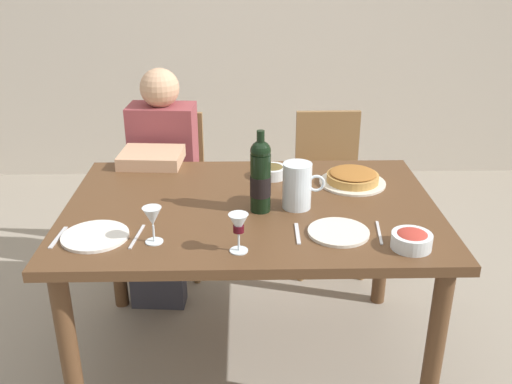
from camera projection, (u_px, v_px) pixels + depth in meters
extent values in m
plane|color=gray|center=(252.00, 355.00, 2.63)|extent=(8.00, 8.00, 0.00)
cube|color=brown|center=(251.00, 209.00, 2.33)|extent=(1.50, 1.00, 0.04)
cylinder|color=brown|center=(69.00, 355.00, 2.09)|extent=(0.07, 0.07, 0.72)
cylinder|color=brown|center=(435.00, 349.00, 2.12)|extent=(0.07, 0.07, 0.72)
cylinder|color=brown|center=(116.00, 243.00, 2.86)|extent=(0.07, 0.07, 0.72)
cylinder|color=brown|center=(383.00, 240.00, 2.89)|extent=(0.07, 0.07, 0.72)
cylinder|color=black|center=(260.00, 183.00, 2.23)|extent=(0.08, 0.08, 0.24)
sphere|color=black|center=(261.00, 151.00, 2.18)|extent=(0.08, 0.08, 0.08)
cylinder|color=black|center=(261.00, 140.00, 2.16)|extent=(0.03, 0.03, 0.07)
cylinder|color=black|center=(260.00, 186.00, 2.24)|extent=(0.08, 0.08, 0.08)
cylinder|color=silver|center=(297.00, 186.00, 2.27)|extent=(0.12, 0.12, 0.19)
cylinder|color=silver|center=(297.00, 193.00, 2.28)|extent=(0.11, 0.11, 0.11)
torus|color=silver|center=(316.00, 183.00, 2.27)|extent=(0.07, 0.01, 0.07)
cylinder|color=silver|center=(352.00, 183.00, 2.53)|extent=(0.29, 0.29, 0.01)
cylinder|color=#C18E47|center=(353.00, 178.00, 2.52)|extent=(0.23, 0.23, 0.03)
ellipsoid|color=#9E6028|center=(353.00, 173.00, 2.51)|extent=(0.20, 0.20, 0.02)
cylinder|color=silver|center=(411.00, 241.00, 1.99)|extent=(0.14, 0.14, 0.05)
ellipsoid|color=#B2382D|center=(412.00, 236.00, 1.98)|extent=(0.12, 0.12, 0.04)
cylinder|color=silver|center=(272.00, 172.00, 2.59)|extent=(0.13, 0.13, 0.05)
ellipsoid|color=brown|center=(272.00, 168.00, 2.58)|extent=(0.11, 0.11, 0.03)
cylinder|color=silver|center=(239.00, 251.00, 1.98)|extent=(0.06, 0.06, 0.00)
cylinder|color=silver|center=(239.00, 241.00, 1.97)|extent=(0.01, 0.01, 0.07)
cone|color=silver|center=(238.00, 224.00, 1.94)|extent=(0.07, 0.07, 0.07)
cylinder|color=#470A14|center=(239.00, 229.00, 1.95)|extent=(0.04, 0.04, 0.02)
cylinder|color=silver|center=(154.00, 242.00, 2.04)|extent=(0.06, 0.06, 0.00)
cylinder|color=silver|center=(154.00, 233.00, 2.03)|extent=(0.01, 0.01, 0.06)
cone|color=silver|center=(152.00, 216.00, 2.00)|extent=(0.07, 0.07, 0.07)
cylinder|color=silver|center=(338.00, 232.00, 2.10)|extent=(0.23, 0.23, 0.01)
cylinder|color=white|center=(95.00, 236.00, 2.07)|extent=(0.24, 0.24, 0.01)
cube|color=silver|center=(298.00, 233.00, 2.09)|extent=(0.02, 0.16, 0.00)
cube|color=silver|center=(379.00, 233.00, 2.10)|extent=(0.03, 0.18, 0.00)
cube|color=silver|center=(137.00, 237.00, 2.07)|extent=(0.03, 0.18, 0.00)
cube|color=silver|center=(58.00, 237.00, 2.07)|extent=(0.03, 0.16, 0.00)
cube|color=olive|center=(168.00, 193.00, 3.17)|extent=(0.43, 0.43, 0.02)
cube|color=olive|center=(172.00, 146.00, 3.26)|extent=(0.36, 0.06, 0.40)
cylinder|color=olive|center=(134.00, 245.00, 3.12)|extent=(0.04, 0.04, 0.45)
cylinder|color=olive|center=(196.00, 246.00, 3.10)|extent=(0.04, 0.04, 0.45)
cylinder|color=olive|center=(148.00, 217.00, 3.43)|extent=(0.04, 0.04, 0.45)
cylinder|color=olive|center=(204.00, 218.00, 3.41)|extent=(0.04, 0.04, 0.45)
cube|color=#8E3D42|center=(164.00, 152.00, 3.03)|extent=(0.35, 0.22, 0.50)
sphere|color=tan|center=(160.00, 88.00, 2.89)|extent=(0.20, 0.20, 0.20)
cube|color=#33333D|center=(160.00, 210.00, 2.96)|extent=(0.33, 0.40, 0.14)
cube|color=#33333D|center=(157.00, 270.00, 2.93)|extent=(0.28, 0.14, 0.40)
cube|color=tan|center=(152.00, 157.00, 2.75)|extent=(0.31, 0.26, 0.06)
cube|color=olive|center=(330.00, 192.00, 3.19)|extent=(0.40, 0.40, 0.02)
cube|color=olive|center=(327.00, 145.00, 3.28)|extent=(0.36, 0.03, 0.40)
cylinder|color=olive|center=(301.00, 244.00, 3.13)|extent=(0.04, 0.04, 0.45)
cylinder|color=olive|center=(363.00, 243.00, 3.14)|extent=(0.04, 0.04, 0.45)
cylinder|color=olive|center=(296.00, 217.00, 3.44)|extent=(0.04, 0.04, 0.45)
cylinder|color=olive|center=(352.00, 216.00, 3.45)|extent=(0.04, 0.04, 0.45)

